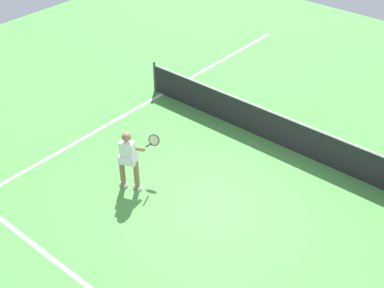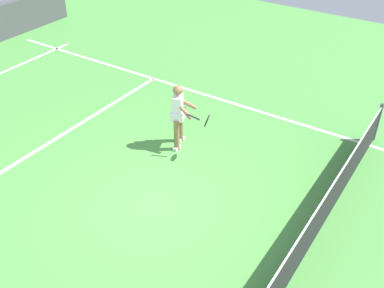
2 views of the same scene
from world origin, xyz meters
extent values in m
plane|color=#4C9342|center=(0.00, 0.00, 0.00)|extent=(25.87, 25.87, 0.00)
cube|color=white|center=(0.00, -3.35, 0.00)|extent=(8.77, 0.10, 0.01)
cube|color=white|center=(-4.39, 0.00, 0.00)|extent=(0.10, 17.90, 0.01)
cylinder|color=#4C4C51|center=(-4.69, 3.01, 0.49)|extent=(0.08, 0.08, 0.98)
cube|color=#232326|center=(0.00, 3.01, 0.43)|extent=(9.29, 0.02, 0.86)
cube|color=white|center=(0.00, 3.01, 0.88)|extent=(9.29, 0.02, 0.04)
cylinder|color=#8C6647|center=(-2.12, -0.80, 0.39)|extent=(0.13, 0.13, 0.78)
cylinder|color=#8C6647|center=(-1.78, -0.67, 0.39)|extent=(0.13, 0.13, 0.78)
cube|color=white|center=(-2.12, -0.80, 0.04)|extent=(0.20, 0.10, 0.08)
cube|color=white|center=(-1.78, -0.67, 0.04)|extent=(0.20, 0.10, 0.08)
cube|color=white|center=(-1.95, -0.74, 1.04)|extent=(0.37, 0.30, 0.52)
cube|color=white|center=(-1.95, -0.74, 0.84)|extent=(0.47, 0.40, 0.20)
sphere|color=#8C6647|center=(-1.95, -0.74, 1.44)|extent=(0.22, 0.22, 0.22)
cylinder|color=#8C6647|center=(-2.15, -0.65, 1.06)|extent=(0.41, 0.40, 0.37)
cylinder|color=#8C6647|center=(-1.87, -0.55, 1.06)|extent=(0.12, 0.48, 0.37)
cylinder|color=black|center=(-1.78, -0.23, 1.02)|extent=(0.14, 0.29, 0.14)
torus|color=black|center=(-1.89, 0.05, 0.96)|extent=(0.31, 0.21, 0.28)
cylinder|color=beige|center=(-1.89, 0.05, 0.96)|extent=(0.26, 0.17, 0.23)
camera|label=1|loc=(5.34, -7.15, 8.01)|focal=49.31mm
camera|label=2|loc=(5.25, 4.37, 6.09)|focal=42.74mm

